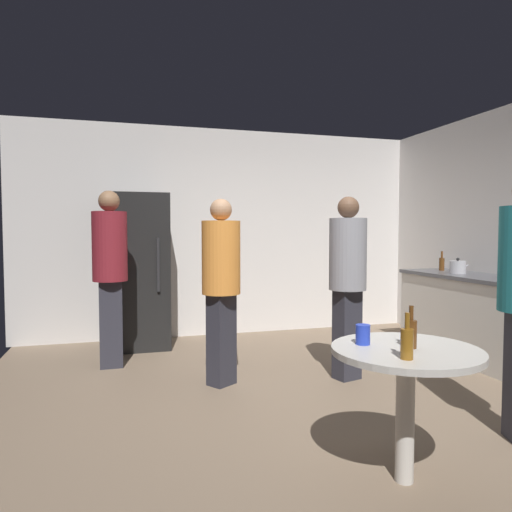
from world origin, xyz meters
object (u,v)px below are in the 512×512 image
(beer_bottle_amber, at_px, (407,342))
(person_in_maroon_shirt, at_px, (110,264))
(refrigerator, at_px, (138,271))
(wine_bottle_on_counter, at_px, (509,267))
(person_in_gray_shirt, at_px, (348,273))
(plastic_cup_blue, at_px, (363,335))
(beer_bottle_on_counter, at_px, (442,264))
(beer_bottle_brown, at_px, (411,333))
(foreground_table, at_px, (406,367))
(kettle, at_px, (458,267))
(person_in_orange_shirt, at_px, (221,277))

(beer_bottle_amber, height_order, person_in_maroon_shirt, person_in_maroon_shirt)
(refrigerator, bearing_deg, wine_bottle_on_counter, -30.27)
(beer_bottle_amber, distance_m, person_in_gray_shirt, 2.00)
(plastic_cup_blue, bearing_deg, person_in_gray_shirt, 65.61)
(beer_bottle_on_counter, distance_m, person_in_gray_shirt, 1.86)
(person_in_gray_shirt, distance_m, person_in_maroon_shirt, 2.33)
(refrigerator, bearing_deg, beer_bottle_on_counter, -15.08)
(wine_bottle_on_counter, bearing_deg, beer_bottle_brown, -144.97)
(plastic_cup_blue, bearing_deg, refrigerator, 108.38)
(person_in_gray_shirt, bearing_deg, foreground_table, -32.50)
(beer_bottle_on_counter, distance_m, foreground_table, 3.36)
(kettle, height_order, person_in_maroon_shirt, person_in_maroon_shirt)
(foreground_table, xyz_separation_m, person_in_maroon_shirt, (-1.58, 2.69, 0.41))
(wine_bottle_on_counter, distance_m, person_in_gray_shirt, 1.62)
(beer_bottle_brown, bearing_deg, person_in_gray_shirt, 73.68)
(beer_bottle_brown, xyz_separation_m, plastic_cup_blue, (-0.21, 0.14, -0.03))
(kettle, bearing_deg, person_in_maroon_shirt, 171.54)
(person_in_maroon_shirt, bearing_deg, kettle, 80.29)
(beer_bottle_brown, bearing_deg, foreground_table, 169.86)
(wine_bottle_on_counter, bearing_deg, refrigerator, 149.73)
(person_in_maroon_shirt, bearing_deg, beer_bottle_brown, 29.57)
(refrigerator, xyz_separation_m, beer_bottle_amber, (1.16, -3.65, -0.08))
(plastic_cup_blue, distance_m, person_in_orange_shirt, 1.78)
(beer_bottle_amber, distance_m, person_in_maroon_shirt, 3.23)
(refrigerator, height_order, foreground_table, refrigerator)
(beer_bottle_on_counter, bearing_deg, plastic_cup_blue, -134.77)
(wine_bottle_on_counter, xyz_separation_m, beer_bottle_on_counter, (0.06, 1.06, -0.03))
(refrigerator, height_order, person_in_gray_shirt, refrigerator)
(kettle, relative_size, person_in_orange_shirt, 0.15)
(plastic_cup_blue, distance_m, person_in_maroon_shirt, 2.92)
(foreground_table, height_order, person_in_maroon_shirt, person_in_maroon_shirt)
(beer_bottle_on_counter, distance_m, person_in_orange_shirt, 2.89)
(person_in_orange_shirt, bearing_deg, plastic_cup_blue, -19.97)
(wine_bottle_on_counter, xyz_separation_m, foreground_table, (-2.13, -1.47, -0.39))
(kettle, distance_m, beer_bottle_on_counter, 0.40)
(foreground_table, bearing_deg, kettle, 45.62)
(person_in_orange_shirt, bearing_deg, wine_bottle_on_counter, 47.58)
(person_in_orange_shirt, bearing_deg, foreground_table, -15.78)
(plastic_cup_blue, bearing_deg, beer_bottle_on_counter, 45.23)
(kettle, bearing_deg, plastic_cup_blue, -138.70)
(beer_bottle_brown, bearing_deg, kettle, 46.02)
(kettle, height_order, person_in_orange_shirt, person_in_orange_shirt)
(beer_bottle_on_counter, bearing_deg, person_in_orange_shirt, -166.58)
(person_in_maroon_shirt, bearing_deg, wine_bottle_on_counter, 70.57)
(foreground_table, relative_size, person_in_maroon_shirt, 0.45)
(plastic_cup_blue, bearing_deg, beer_bottle_amber, -80.08)
(foreground_table, distance_m, person_in_gray_shirt, 1.81)
(beer_bottle_brown, relative_size, person_in_gray_shirt, 0.14)
(beer_bottle_brown, distance_m, person_in_orange_shirt, 1.98)
(wine_bottle_on_counter, relative_size, beer_bottle_amber, 1.35)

